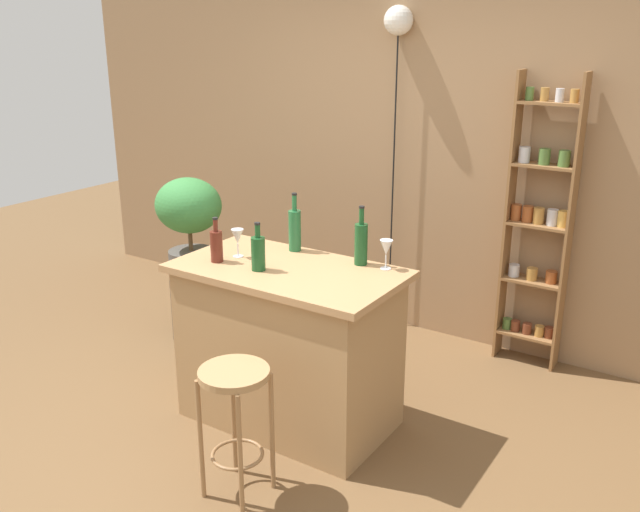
{
  "coord_description": "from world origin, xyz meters",
  "views": [
    {
      "loc": [
        2.09,
        -2.57,
        2.2
      ],
      "look_at": [
        0.05,
        0.55,
        0.95
      ],
      "focal_mm": 38.53,
      "sensor_mm": 36.0,
      "label": 1
    }
  ],
  "objects_px": {
    "potted_plant": "(189,219)",
    "bottle_spirits_clear": "(361,243)",
    "spice_shelf": "(538,224)",
    "plant_stool": "(195,309)",
    "bottle_soda_blue": "(216,245)",
    "bottle_vinegar": "(258,252)",
    "bottle_olive_oil": "(295,229)",
    "pendant_globe_light": "(398,27)",
    "wine_glass_left": "(237,237)",
    "wine_glass_center": "(386,248)",
    "bar_stool": "(235,403)"
  },
  "relations": [
    {
      "from": "bar_stool",
      "to": "pendant_globe_light",
      "type": "bearing_deg",
      "value": 98.54
    },
    {
      "from": "pendant_globe_light",
      "to": "bottle_soda_blue",
      "type": "bearing_deg",
      "value": -98.21
    },
    {
      "from": "bar_stool",
      "to": "bottle_spirits_clear",
      "type": "distance_m",
      "value": 1.12
    },
    {
      "from": "bottle_soda_blue",
      "to": "wine_glass_left",
      "type": "height_order",
      "value": "bottle_soda_blue"
    },
    {
      "from": "bottle_spirits_clear",
      "to": "bottle_soda_blue",
      "type": "bearing_deg",
      "value": -150.33
    },
    {
      "from": "bar_stool",
      "to": "plant_stool",
      "type": "height_order",
      "value": "bar_stool"
    },
    {
      "from": "potted_plant",
      "to": "bottle_spirits_clear",
      "type": "relative_size",
      "value": 2.23
    },
    {
      "from": "plant_stool",
      "to": "bottle_vinegar",
      "type": "distance_m",
      "value": 1.52
    },
    {
      "from": "wine_glass_left",
      "to": "plant_stool",
      "type": "bearing_deg",
      "value": 149.25
    },
    {
      "from": "spice_shelf",
      "to": "wine_glass_left",
      "type": "bearing_deg",
      "value": -130.48
    },
    {
      "from": "spice_shelf",
      "to": "bottle_olive_oil",
      "type": "height_order",
      "value": "spice_shelf"
    },
    {
      "from": "wine_glass_center",
      "to": "bar_stool",
      "type": "bearing_deg",
      "value": -106.01
    },
    {
      "from": "bar_stool",
      "to": "potted_plant",
      "type": "relative_size",
      "value": 0.91
    },
    {
      "from": "plant_stool",
      "to": "bottle_vinegar",
      "type": "height_order",
      "value": "bottle_vinegar"
    },
    {
      "from": "wine_glass_center",
      "to": "pendant_globe_light",
      "type": "xyz_separation_m",
      "value": [
        -0.61,
        1.26,
        1.14
      ]
    },
    {
      "from": "spice_shelf",
      "to": "wine_glass_center",
      "type": "xyz_separation_m",
      "value": [
        -0.47,
        -1.22,
        0.08
      ]
    },
    {
      "from": "bottle_soda_blue",
      "to": "wine_glass_center",
      "type": "height_order",
      "value": "bottle_soda_blue"
    },
    {
      "from": "bottle_olive_oil",
      "to": "pendant_globe_light",
      "type": "distance_m",
      "value": 1.69
    },
    {
      "from": "bottle_olive_oil",
      "to": "wine_glass_left",
      "type": "distance_m",
      "value": 0.34
    },
    {
      "from": "bottle_olive_oil",
      "to": "wine_glass_center",
      "type": "height_order",
      "value": "bottle_olive_oil"
    },
    {
      "from": "bar_stool",
      "to": "bottle_soda_blue",
      "type": "relative_size",
      "value": 2.64
    },
    {
      "from": "potted_plant",
      "to": "wine_glass_center",
      "type": "relative_size",
      "value": 4.54
    },
    {
      "from": "bottle_soda_blue",
      "to": "bottle_vinegar",
      "type": "distance_m",
      "value": 0.28
    },
    {
      "from": "bottle_olive_oil",
      "to": "wine_glass_left",
      "type": "xyz_separation_m",
      "value": [
        -0.21,
        -0.27,
        -0.01
      ]
    },
    {
      "from": "pendant_globe_light",
      "to": "bottle_spirits_clear",
      "type": "bearing_deg",
      "value": -70.05
    },
    {
      "from": "bottle_soda_blue",
      "to": "bottle_vinegar",
      "type": "relative_size",
      "value": 0.96
    },
    {
      "from": "bottle_spirits_clear",
      "to": "bottle_olive_oil",
      "type": "distance_m",
      "value": 0.45
    },
    {
      "from": "plant_stool",
      "to": "pendant_globe_light",
      "type": "distance_m",
      "value": 2.46
    },
    {
      "from": "plant_stool",
      "to": "bottle_vinegar",
      "type": "bearing_deg",
      "value": -29.72
    },
    {
      "from": "potted_plant",
      "to": "pendant_globe_light",
      "type": "bearing_deg",
      "value": 43.39
    },
    {
      "from": "potted_plant",
      "to": "pendant_globe_light",
      "type": "distance_m",
      "value": 1.96
    },
    {
      "from": "spice_shelf",
      "to": "pendant_globe_light",
      "type": "xyz_separation_m",
      "value": [
        -1.09,
        0.04,
        1.22
      ]
    },
    {
      "from": "spice_shelf",
      "to": "plant_stool",
      "type": "height_order",
      "value": "spice_shelf"
    },
    {
      "from": "spice_shelf",
      "to": "bottle_soda_blue",
      "type": "xyz_separation_m",
      "value": [
        -1.33,
        -1.63,
        0.06
      ]
    },
    {
      "from": "bar_stool",
      "to": "wine_glass_left",
      "type": "relative_size",
      "value": 4.13
    },
    {
      "from": "plant_stool",
      "to": "potted_plant",
      "type": "bearing_deg",
      "value": 0.0
    },
    {
      "from": "plant_stool",
      "to": "bottle_spirits_clear",
      "type": "relative_size",
      "value": 1.39
    },
    {
      "from": "spice_shelf",
      "to": "bottle_spirits_clear",
      "type": "bearing_deg",
      "value": -116.89
    },
    {
      "from": "wine_glass_left",
      "to": "bottle_spirits_clear",
      "type": "bearing_deg",
      "value": 22.32
    },
    {
      "from": "bottle_olive_oil",
      "to": "potted_plant",
      "type": "bearing_deg",
      "value": 167.06
    },
    {
      "from": "bottle_vinegar",
      "to": "wine_glass_center",
      "type": "relative_size",
      "value": 1.63
    },
    {
      "from": "wine_glass_center",
      "to": "bottle_soda_blue",
      "type": "bearing_deg",
      "value": -154.43
    },
    {
      "from": "spice_shelf",
      "to": "bottle_spirits_clear",
      "type": "height_order",
      "value": "spice_shelf"
    },
    {
      "from": "plant_stool",
      "to": "bottle_soda_blue",
      "type": "relative_size",
      "value": 1.81
    },
    {
      "from": "wine_glass_left",
      "to": "potted_plant",
      "type": "bearing_deg",
      "value": 149.25
    },
    {
      "from": "pendant_globe_light",
      "to": "plant_stool",
      "type": "bearing_deg",
      "value": -136.61
    },
    {
      "from": "potted_plant",
      "to": "bottle_olive_oil",
      "type": "height_order",
      "value": "bottle_olive_oil"
    },
    {
      "from": "bar_stool",
      "to": "pendant_globe_light",
      "type": "height_order",
      "value": "pendant_globe_light"
    },
    {
      "from": "bottle_soda_blue",
      "to": "wine_glass_left",
      "type": "bearing_deg",
      "value": 70.92
    },
    {
      "from": "bottle_soda_blue",
      "to": "bottle_spirits_clear",
      "type": "height_order",
      "value": "bottle_spirits_clear"
    }
  ]
}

